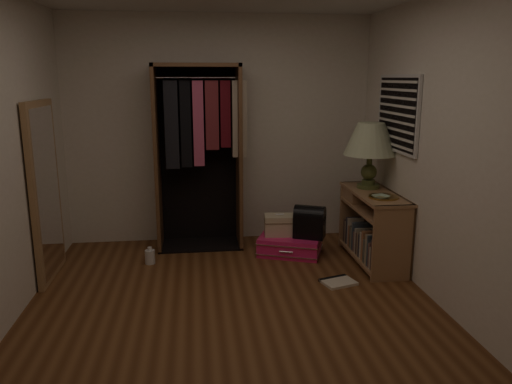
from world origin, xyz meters
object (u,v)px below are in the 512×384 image
floor_mirror (45,191)px  white_jug (150,256)px  open_wardrobe (200,140)px  table_lamp (370,141)px  console_bookshelf (371,225)px  train_case (280,225)px  pink_suitcase (290,245)px  black_bag (310,221)px

floor_mirror → white_jug: (0.92, 0.22, -0.77)m
open_wardrobe → table_lamp: open_wardrobe is taller
floor_mirror → table_lamp: (3.24, 0.21, 0.41)m
console_bookshelf → table_lamp: bearing=88.3°
console_bookshelf → train_case: 0.99m
open_wardrobe → train_case: 1.29m
floor_mirror → pink_suitcase: floor_mirror is taller
open_wardrobe → train_case: bearing=-24.3°
open_wardrobe → white_jug: open_wardrobe is taller
console_bookshelf → open_wardrobe: open_wardrobe is taller
black_bag → pink_suitcase: bearing=-175.2°
table_lamp → white_jug: 2.61m
console_bookshelf → pink_suitcase: (-0.81, 0.29, -0.29)m
open_wardrobe → pink_suitcase: (0.95, -0.43, -1.12)m
console_bookshelf → floor_mirror: 3.27m
table_lamp → white_jug: bearing=179.9°
black_bag → white_jug: 1.74m
open_wardrobe → white_jug: (-0.56, -0.55, -1.15)m
pink_suitcase → black_bag: bearing=1.5°
white_jug → console_bookshelf: bearing=-4.3°
open_wardrobe → floor_mirror: 1.71m
train_case → table_lamp: table_lamp is taller
pink_suitcase → white_jug: size_ratio=4.40×
white_jug → train_case: bearing=7.1°
black_bag → white_jug: size_ratio=2.12×
pink_suitcase → train_case: (-0.11, 0.05, 0.22)m
console_bookshelf → black_bag: console_bookshelf is taller
console_bookshelf → white_jug: size_ratio=6.19×
train_case → white_jug: 1.43m
console_bookshelf → table_lamp: (0.01, 0.17, 0.87)m
open_wardrobe → black_bag: size_ratio=5.35×
train_case → open_wardrobe: bearing=160.7°
floor_mirror → white_jug: 1.22m
pink_suitcase → white_jug: (-1.51, -0.12, -0.03)m
black_bag → open_wardrobe: bearing=-179.7°
open_wardrobe → black_bag: open_wardrobe is taller
floor_mirror → train_case: size_ratio=4.83×
open_wardrobe → white_jug: bearing=-135.5°
console_bookshelf → open_wardrobe: bearing=157.5°
open_wardrobe → white_jug: 1.39m
open_wardrobe → pink_suitcase: open_wardrobe is taller
console_bookshelf → table_lamp: 0.89m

